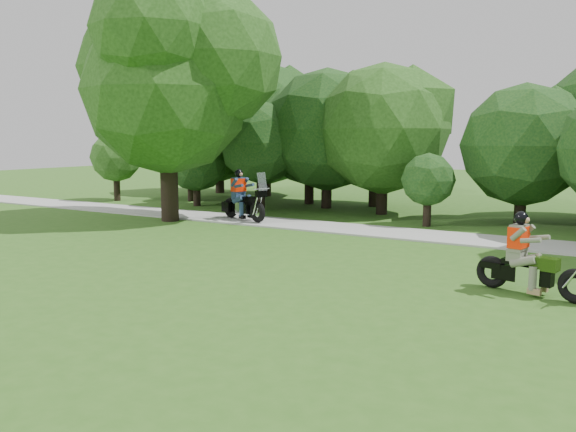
% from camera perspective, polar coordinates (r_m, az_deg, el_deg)
% --- Properties ---
extents(ground, '(100.00, 100.00, 0.00)m').
position_cam_1_polar(ground, '(11.53, 5.92, -8.35)').
color(ground, '#2E5B1A').
rests_on(ground, ground).
extents(walkway, '(60.00, 2.20, 0.06)m').
position_cam_1_polar(walkway, '(18.94, 15.91, -2.12)').
color(walkway, gray).
rests_on(walkway, ground).
extents(tree_line, '(39.67, 11.62, 7.48)m').
position_cam_1_polar(tree_line, '(24.80, 20.65, 8.32)').
color(tree_line, black).
rests_on(tree_line, ground).
extents(big_tree_west, '(8.64, 6.56, 9.96)m').
position_cam_1_polar(big_tree_west, '(22.81, -11.75, 14.10)').
color(big_tree_west, black).
rests_on(big_tree_west, ground).
extents(chopper_motorcycle, '(2.38, 1.01, 1.73)m').
position_cam_1_polar(chopper_motorcycle, '(12.64, 23.11, -4.52)').
color(chopper_motorcycle, black).
rests_on(chopper_motorcycle, ground).
extents(touring_motorcycle, '(2.52, 1.39, 1.98)m').
position_cam_1_polar(touring_motorcycle, '(22.02, -4.77, 1.48)').
color(touring_motorcycle, black).
rests_on(touring_motorcycle, walkway).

